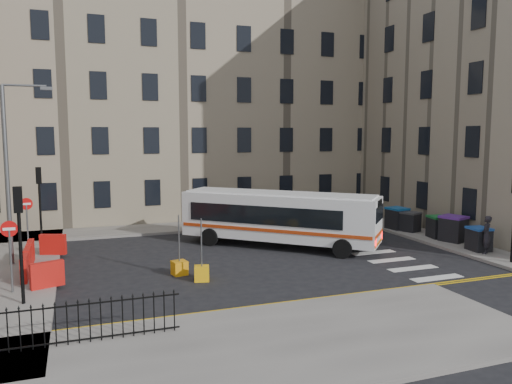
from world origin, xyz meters
TOP-DOWN VIEW (x-y plane):
  - ground at (0.00, 0.00)m, footprint 120.00×120.00m
  - pavement_north at (-6.00, 8.60)m, footprint 36.00×3.20m
  - pavement_east at (9.00, 4.00)m, footprint 2.40×26.00m
  - pavement_sw at (-7.00, -10.00)m, footprint 20.00×6.00m
  - terrace_north at (-7.00, 15.50)m, footprint 38.30×10.80m
  - corner_east at (19.00, 5.00)m, footprint 17.80×24.30m
  - traffic_light_nw at (-12.00, 6.50)m, footprint 0.28×0.22m
  - traffic_light_sw at (-12.00, -4.00)m, footprint 0.28×0.22m
  - streetlamp at (-13.00, 2.00)m, footprint 0.50×0.22m
  - no_entry_north at (-12.50, 4.50)m, footprint 0.60×0.08m
  - no_entry_south at (-12.50, -2.50)m, footprint 0.60×0.08m
  - roadworks_barriers at (-11.84, 0.50)m, footprint 1.66×6.26m
  - iron_railings at (-11.25, -8.20)m, footprint 7.80×0.04m
  - bus at (-0.02, 1.68)m, footprint 9.36×8.81m
  - wheelie_bin_a at (8.92, -3.15)m, footprint 1.05×1.18m
  - wheelie_bin_b at (9.26, -0.93)m, footprint 1.47×1.57m
  - wheelie_bin_c at (9.13, 0.14)m, footprint 1.16×1.28m
  - wheelie_bin_d at (8.83, 2.26)m, footprint 1.24×1.32m
  - wheelie_bin_e at (8.55, 3.17)m, footprint 1.20×1.33m
  - pedestrian at (8.77, -3.77)m, footprint 0.82×0.77m
  - bollard_yellow at (-5.38, -2.97)m, footprint 0.73×0.73m
  - bollard_chevron at (-6.08, -1.80)m, footprint 0.70×0.70m

SIDE VIEW (x-z plane):
  - ground at x=0.00m, z-range 0.00..0.00m
  - pavement_north at x=-6.00m, z-range 0.00..0.15m
  - pavement_east at x=9.00m, z-range 0.00..0.15m
  - pavement_sw at x=-7.00m, z-range 0.00..0.15m
  - bollard_yellow at x=-5.38m, z-range 0.00..0.60m
  - bollard_chevron at x=-6.08m, z-range 0.00..0.60m
  - roadworks_barriers at x=-11.84m, z-range 0.15..1.15m
  - wheelie_bin_d at x=8.83m, z-range 0.16..1.34m
  - wheelie_bin_a at x=8.92m, z-range 0.16..1.34m
  - iron_railings at x=-11.25m, z-range 0.15..1.35m
  - wheelie_bin_c at x=9.13m, z-range 0.16..1.40m
  - wheelie_bin_e at x=8.55m, z-range 0.16..1.49m
  - wheelie_bin_b at x=9.26m, z-range 0.16..1.57m
  - pedestrian at x=8.77m, z-range 0.15..2.02m
  - bus at x=-0.02m, z-range 0.22..3.08m
  - no_entry_north at x=-12.50m, z-range 0.58..3.58m
  - no_entry_south at x=-12.50m, z-range 0.58..3.58m
  - traffic_light_nw at x=-12.00m, z-range 0.82..4.92m
  - traffic_light_sw at x=-12.00m, z-range 0.82..4.92m
  - streetlamp at x=-13.00m, z-range 0.27..8.41m
  - terrace_north at x=-7.00m, z-range 0.02..17.22m
  - corner_east at x=19.00m, z-range 0.02..19.22m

